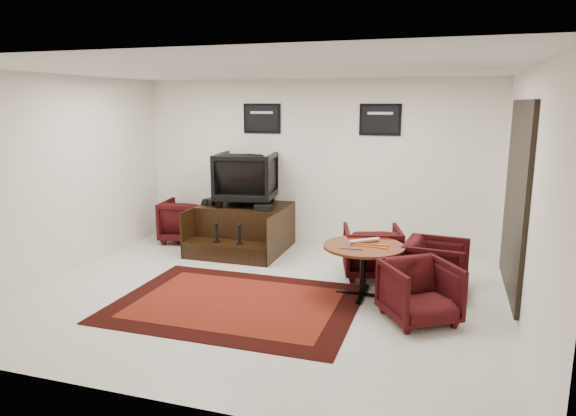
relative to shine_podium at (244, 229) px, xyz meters
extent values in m
plane|color=silver|center=(1.03, -1.90, -0.34)|extent=(6.00, 6.00, 0.00)
cube|color=white|center=(1.03, 0.60, 1.06)|extent=(6.00, 0.02, 2.80)
cube|color=white|center=(1.03, -4.40, 1.06)|extent=(6.00, 0.02, 2.80)
cube|color=white|center=(-1.97, -1.90, 1.06)|extent=(0.02, 5.00, 2.80)
cube|color=white|center=(4.03, -1.90, 1.06)|extent=(0.02, 5.00, 2.80)
cube|color=white|center=(1.03, -1.90, 2.46)|extent=(6.00, 5.00, 0.02)
cube|color=black|center=(4.00, -1.20, 0.96)|extent=(0.05, 1.90, 2.30)
cube|color=black|center=(3.99, -1.20, 0.96)|extent=(0.02, 1.72, 2.12)
cube|color=black|center=(3.99, -1.20, 0.96)|extent=(0.03, 0.05, 2.12)
cube|color=black|center=(0.13, 0.58, 1.81)|extent=(0.66, 0.03, 0.50)
cube|color=black|center=(0.13, 0.56, 1.81)|extent=(0.58, 0.01, 0.42)
cube|color=silver|center=(0.13, 0.56, 1.91)|extent=(0.40, 0.00, 0.04)
cube|color=black|center=(2.13, 0.58, 1.81)|extent=(0.66, 0.03, 0.50)
cube|color=black|center=(2.13, 0.56, 1.81)|extent=(0.58, 0.01, 0.42)
cube|color=silver|center=(2.13, 0.56, 1.91)|extent=(0.40, 0.00, 0.04)
cube|color=black|center=(0.83, -2.28, -0.34)|extent=(2.92, 2.19, 0.01)
cube|color=#5B170D|center=(0.83, -2.28, -0.33)|extent=(2.39, 1.67, 0.01)
cube|color=black|center=(0.00, 0.10, 0.03)|extent=(1.43, 1.06, 0.74)
cube|color=black|center=(0.00, -0.64, -0.21)|extent=(1.43, 0.42, 0.27)
cube|color=black|center=(-0.71, -0.11, 0.03)|extent=(0.02, 1.48, 0.74)
cube|color=black|center=(0.71, -0.11, 0.03)|extent=(0.02, 1.48, 0.74)
cylinder|color=black|center=(-0.19, -0.64, -0.07)|extent=(0.11, 0.11, 0.02)
cylinder|color=black|center=(-0.19, -0.64, 0.06)|extent=(0.04, 0.04, 0.24)
sphere|color=black|center=(-0.19, -0.64, 0.22)|extent=(0.07, 0.07, 0.07)
cylinder|color=black|center=(0.19, -0.64, -0.07)|extent=(0.11, 0.11, 0.02)
cylinder|color=black|center=(0.19, -0.64, 0.06)|extent=(0.04, 0.04, 0.24)
sphere|color=black|center=(0.19, -0.64, 0.22)|extent=(0.07, 0.07, 0.07)
imported|color=black|center=(0.00, 0.15, 0.88)|extent=(1.06, 1.01, 0.97)
cube|color=black|center=(-0.58, -0.04, 0.45)|extent=(0.18, 0.28, 0.10)
cube|color=black|center=(-0.47, -0.09, 0.45)|extent=(0.18, 0.28, 0.10)
cube|color=black|center=(0.46, -0.29, 0.45)|extent=(0.26, 0.19, 0.09)
imported|color=black|center=(-1.16, 0.14, 0.07)|extent=(0.90, 0.86, 0.82)
cylinder|color=#4C190A|center=(2.26, -1.54, 0.31)|extent=(1.02, 1.02, 0.03)
cylinder|color=black|center=(2.26, -1.54, -0.01)|extent=(0.08, 0.08, 0.60)
cube|color=black|center=(2.26, -1.54, -0.33)|extent=(0.68, 0.06, 0.03)
cube|color=black|center=(2.26, -1.54, -0.33)|extent=(0.06, 0.68, 0.03)
imported|color=black|center=(2.25, -0.74, 0.05)|extent=(0.93, 0.89, 0.79)
imported|color=black|center=(3.14, -1.17, 0.04)|extent=(0.78, 0.82, 0.77)
imported|color=black|center=(2.99, -2.13, 0.03)|extent=(0.99, 0.98, 0.75)
cylinder|color=silver|center=(2.24, -1.41, 0.35)|extent=(0.36, 0.30, 0.05)
cylinder|color=orange|center=(2.36, -1.60, 0.33)|extent=(0.45, 0.06, 0.01)
cylinder|color=orange|center=(2.36, -1.50, 0.33)|extent=(0.45, 0.02, 0.01)
cylinder|color=#4C1933|center=(2.06, -1.77, 0.33)|extent=(0.10, 0.04, 0.01)
cylinder|color=#4C1933|center=(2.12, -1.77, 0.33)|extent=(0.10, 0.04, 0.01)
cylinder|color=#4C1933|center=(2.18, -1.77, 0.33)|extent=(0.10, 0.04, 0.01)
cylinder|color=#4C1933|center=(2.24, -1.77, 0.33)|extent=(0.10, 0.04, 0.01)
camera|label=1|loc=(3.22, -7.73, 2.08)|focal=32.00mm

